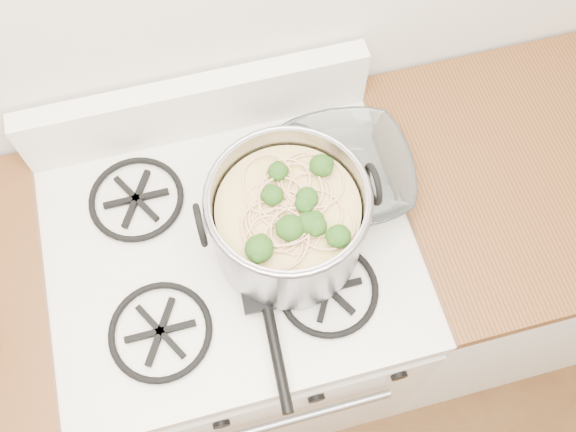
{
  "coord_description": "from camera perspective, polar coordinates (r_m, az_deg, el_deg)",
  "views": [
    {
      "loc": [
        -0.01,
        0.73,
        2.13
      ],
      "look_at": [
        0.12,
        1.23,
        1.04
      ],
      "focal_mm": 40.0,
      "sensor_mm": 36.0,
      "label": 1
    }
  ],
  "objects": [
    {
      "name": "gas_range",
      "position": [
        1.78,
        -3.96,
        -8.5
      ],
      "size": [
        0.76,
        0.66,
        0.92
      ],
      "color": "white",
      "rests_on": "ground"
    },
    {
      "name": "counter_left",
      "position": [
        1.82,
        -19.98,
        -11.56
      ],
      "size": [
        0.25,
        0.65,
        0.92
      ],
      "color": "silver",
      "rests_on": "ground"
    },
    {
      "name": "counter_right",
      "position": [
        1.97,
        21.7,
        -1.35
      ],
      "size": [
        1.0,
        0.65,
        0.92
      ],
      "color": "silver",
      "rests_on": "ground"
    },
    {
      "name": "stock_pot",
      "position": [
        1.23,
        0.0,
        -0.45
      ],
      "size": [
        0.34,
        0.31,
        0.21
      ],
      "color": "gray",
      "rests_on": "gas_range"
    },
    {
      "name": "spatula",
      "position": [
        1.27,
        -2.31,
        -5.98
      ],
      "size": [
        0.31,
        0.32,
        0.02
      ],
      "primitive_type": null,
      "rotation": [
        0.0,
        0.0,
        -0.05
      ],
      "color": "black",
      "rests_on": "gas_range"
    },
    {
      "name": "glass_bowl",
      "position": [
        1.37,
        4.85,
        3.38
      ],
      "size": [
        0.12,
        0.12,
        0.03
      ],
      "primitive_type": "imported",
      "rotation": [
        0.0,
        0.0,
        -0.07
      ],
      "color": "white",
      "rests_on": "gas_range"
    }
  ]
}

